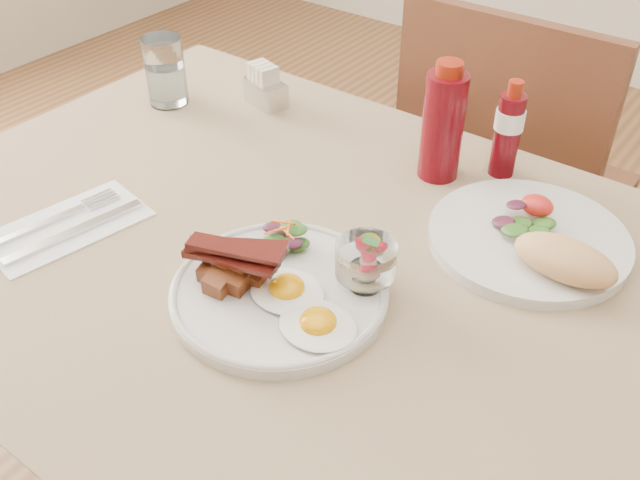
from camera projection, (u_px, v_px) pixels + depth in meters
table at (321, 308)px, 1.03m from camera, size 1.33×0.88×0.75m
chair_far at (505, 186)px, 1.53m from camera, size 0.42×0.42×0.93m
main_plate at (279, 293)px, 0.91m from camera, size 0.28×0.28×0.02m
fried_eggs at (302, 306)px, 0.87m from camera, size 0.19×0.14×0.03m
bacon_potato_pile at (232, 265)px, 0.90m from camera, size 0.14×0.09×0.06m
side_salad at (285, 239)px, 0.96m from camera, size 0.07×0.06×0.04m
fruit_cup at (366, 260)px, 0.88m from camera, size 0.08×0.08×0.08m
second_plate at (537, 242)px, 0.98m from camera, size 0.28×0.28×0.07m
ketchup_bottle at (443, 124)px, 1.09m from camera, size 0.08×0.08×0.19m
hot_sauce_bottle at (508, 130)px, 1.10m from camera, size 0.06×0.06×0.16m
sugar_caddy at (265, 88)px, 1.32m from camera, size 0.09×0.07×0.08m
water_glass at (166, 75)px, 1.32m from camera, size 0.07×0.07×0.13m
napkin_cutlery at (67, 226)px, 1.03m from camera, size 0.16×0.24×0.01m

